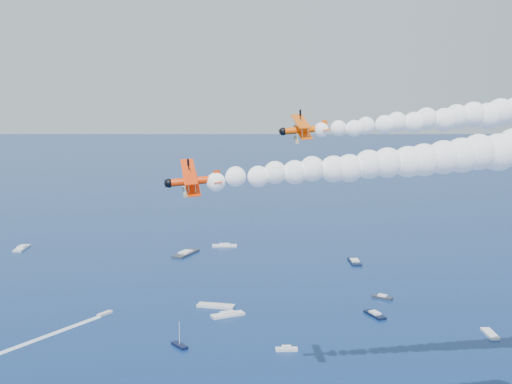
{
  "coord_description": "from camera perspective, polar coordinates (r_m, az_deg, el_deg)",
  "views": [
    {
      "loc": [
        -10.4,
        -88.15,
        64.73
      ],
      "look_at": [
        -6.2,
        11.62,
        49.58
      ],
      "focal_mm": 47.27,
      "sensor_mm": 36.0,
      "label": 1
    }
  ],
  "objects": [
    {
      "name": "biplane_trail",
      "position": [
        87.92,
        -5.29,
        0.94
      ],
      "size": [
        8.52,
        10.11,
        7.64
      ],
      "primitive_type": null,
      "rotation": [
        -0.29,
        0.07,
        3.25
      ],
      "color": "#FF3505"
    },
    {
      "name": "biplane_lead",
      "position": [
        113.44,
        4.11,
        5.27
      ],
      "size": [
        9.11,
        10.59,
        7.9
      ],
      "primitive_type": null,
      "rotation": [
        -0.21,
        0.07,
        3.19
      ],
      "color": "#FB5605"
    },
    {
      "name": "spectator_boats",
      "position": [
        210.12,
        0.53,
        -9.21
      ],
      "size": [
        225.57,
        165.11,
        0.7
      ],
      "color": "silver",
      "rests_on": "ground"
    },
    {
      "name": "boat_wakes",
      "position": [
        196.45,
        0.84,
        -10.6
      ],
      "size": [
        214.91,
        146.98,
        0.04
      ],
      "color": "white",
      "rests_on": "ground"
    },
    {
      "name": "smoke_trail_trail",
      "position": [
        93.85,
        12.68,
        2.61
      ],
      "size": [
        58.74,
        17.81,
        10.52
      ],
      "primitive_type": null,
      "rotation": [
        0.0,
        0.0,
        3.25
      ],
      "color": "white"
    },
    {
      "name": "smoke_trail_lead",
      "position": [
        121.46,
        17.83,
        6.14
      ],
      "size": [
        58.41,
        11.53,
        10.52
      ],
      "primitive_type": null,
      "rotation": [
        0.0,
        0.0,
        3.19
      ],
      "color": "white"
    }
  ]
}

